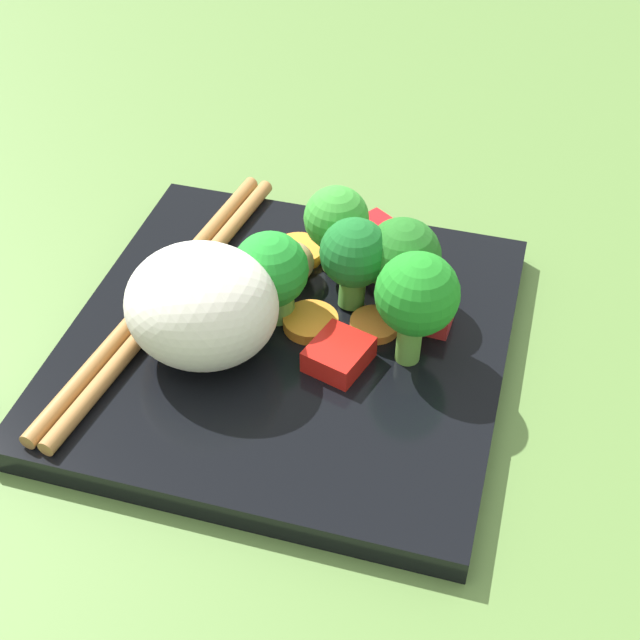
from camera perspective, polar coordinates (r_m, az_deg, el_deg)
ground_plane at (r=50.03cm, az=-1.99°, el=-2.91°), size 110.00×110.00×2.00cm
square_plate at (r=48.80cm, az=-2.04°, el=-1.47°), size 23.61×23.61×1.50cm
rice_mound at (r=45.55cm, az=-7.55°, el=0.91°), size 8.46×7.76×6.29cm
broccoli_floret_0 at (r=48.35cm, az=5.28°, el=3.90°), size 4.24×4.24×5.53cm
broccoli_floret_1 at (r=47.78cm, az=2.21°, el=4.12°), size 3.79×3.79×5.69cm
broccoli_floret_2 at (r=44.89cm, az=6.20°, el=1.53°), size 4.32×4.32×6.18cm
broccoli_floret_3 at (r=47.35cm, az=-3.15°, el=3.04°), size 4.11×4.11×5.41cm
broccoli_floret_4 at (r=50.30cm, az=1.06°, el=6.27°), size 3.68×3.68×5.55cm
carrot_slice_0 at (r=53.04cm, az=-1.40°, el=4.37°), size 4.06×4.06×0.70cm
carrot_slice_1 at (r=52.45cm, az=5.97°, el=3.56°), size 2.79×2.79×0.65cm
carrot_slice_2 at (r=48.41cm, az=-0.60°, el=-0.14°), size 4.24×4.24×0.65cm
carrot_slice_3 at (r=48.45cm, az=3.50°, el=-0.30°), size 3.15×3.15×0.51cm
pepper_chunk_1 at (r=46.17cm, az=1.21°, el=-2.20°), size 3.51×3.77×1.30cm
pepper_chunk_2 at (r=48.64cm, az=7.02°, el=0.34°), size 2.44×2.12×1.42cm
pepper_chunk_3 at (r=53.02cm, az=3.57°, el=5.13°), size 3.76×3.72×1.96cm
chicken_piece_0 at (r=50.94cm, az=-1.91°, el=3.64°), size 3.04×3.19×2.31cm
chopstick_pair at (r=50.67cm, az=-9.83°, el=1.61°), size 4.65×23.73×0.87cm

